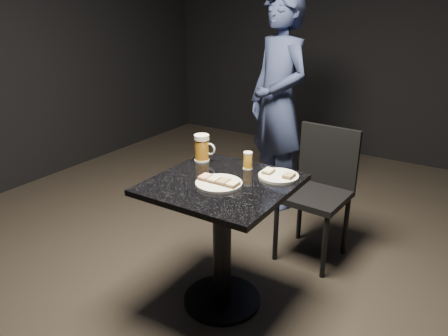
{
  "coord_description": "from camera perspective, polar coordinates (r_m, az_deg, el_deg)",
  "views": [
    {
      "loc": [
        1.13,
        -1.75,
        1.63
      ],
      "look_at": [
        0.0,
        0.02,
        0.82
      ],
      "focal_mm": 35.0,
      "sensor_mm": 36.0,
      "label": 1
    }
  ],
  "objects": [
    {
      "name": "floor",
      "position": [
        2.64,
        -0.24,
        -16.95
      ],
      "size": [
        6.0,
        6.0,
        0.0
      ],
      "primitive_type": "plane",
      "color": "black",
      "rests_on": "ground"
    },
    {
      "name": "plate_large",
      "position": [
        2.22,
        -0.68,
        -2.03
      ],
      "size": [
        0.24,
        0.24,
        0.01
      ],
      "primitive_type": "cylinder",
      "color": "silver",
      "rests_on": "table"
    },
    {
      "name": "plate_small",
      "position": [
        2.33,
        7.12,
        -1.06
      ],
      "size": [
        0.21,
        0.21,
        0.01
      ],
      "primitive_type": "cylinder",
      "color": "white",
      "rests_on": "table"
    },
    {
      "name": "patron",
      "position": [
        3.54,
        7.09,
        8.38
      ],
      "size": [
        0.75,
        0.67,
        1.72
      ],
      "primitive_type": "imported",
      "rotation": [
        0.0,
        0.0,
        -0.52
      ],
      "color": "navy",
      "rests_on": "floor"
    },
    {
      "name": "table",
      "position": [
        2.36,
        -0.26,
        -7.22
      ],
      "size": [
        0.7,
        0.7,
        0.75
      ],
      "color": "black",
      "rests_on": "floor"
    },
    {
      "name": "beer_mug",
      "position": [
        2.53,
        -2.86,
        2.64
      ],
      "size": [
        0.13,
        0.09,
        0.16
      ],
      "color": "silver",
      "rests_on": "table"
    },
    {
      "name": "beer_tumbler",
      "position": [
        2.42,
        3.13,
        0.98
      ],
      "size": [
        0.05,
        0.05,
        0.1
      ],
      "color": "silver",
      "rests_on": "table"
    },
    {
      "name": "chair",
      "position": [
        2.91,
        12.3,
        -2.22
      ],
      "size": [
        0.43,
        0.43,
        0.87
      ],
      "color": "black",
      "rests_on": "floor"
    },
    {
      "name": "canapes_on_plate_large",
      "position": [
        2.21,
        -0.68,
        -1.65
      ],
      "size": [
        0.22,
        0.07,
        0.02
      ],
      "color": "#4C3521",
      "rests_on": "plate_large"
    },
    {
      "name": "canapes_on_plate_small",
      "position": [
        2.32,
        7.14,
        -0.68
      ],
      "size": [
        0.17,
        0.07,
        0.02
      ],
      "color": "#4C3521",
      "rests_on": "plate_small"
    }
  ]
}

